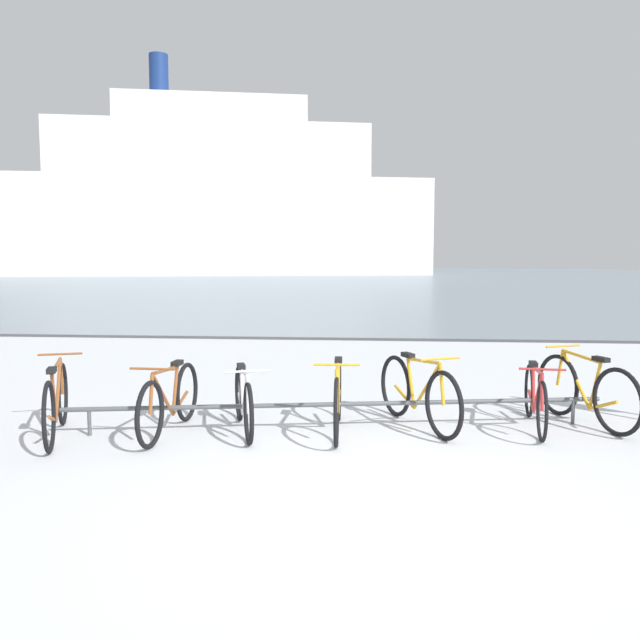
{
  "coord_description": "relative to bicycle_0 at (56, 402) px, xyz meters",
  "views": [
    {
      "loc": [
        -0.02,
        -4.71,
        1.86
      ],
      "look_at": [
        -0.94,
        5.63,
        0.86
      ],
      "focal_mm": 36.12,
      "sensor_mm": 36.0,
      "label": 1
    }
  ],
  "objects": [
    {
      "name": "bike_rack",
      "position": [
        2.91,
        0.57,
        -0.1
      ],
      "size": [
        5.79,
        1.09,
        0.31
      ],
      "color": "#4C5156",
      "rests_on": "ground"
    },
    {
      "name": "bicycle_2",
      "position": [
        1.89,
        0.39,
        -0.04
      ],
      "size": [
        0.62,
        1.55,
        0.74
      ],
      "color": "black",
      "rests_on": "ground"
    },
    {
      "name": "bicycle_0",
      "position": [
        0.0,
        0.0,
        0.0
      ],
      "size": [
        0.71,
        1.69,
        0.82
      ],
      "color": "black",
      "rests_on": "ground"
    },
    {
      "name": "bicycle_5",
      "position": [
        5.03,
        0.79,
        -0.03
      ],
      "size": [
        0.46,
        1.67,
        0.74
      ],
      "color": "black",
      "rests_on": "ground"
    },
    {
      "name": "bicycle_1",
      "position": [
        1.12,
        0.25,
        -0.02
      ],
      "size": [
        0.46,
        1.75,
        0.79
      ],
      "color": "black",
      "rests_on": "ground"
    },
    {
      "name": "ferry_ship",
      "position": [
        -14.45,
        66.1,
        7.72
      ],
      "size": [
        47.09,
        21.25,
        24.11
      ],
      "color": "white",
      "rests_on": "ground"
    },
    {
      "name": "bicycle_3",
      "position": [
        2.9,
        0.44,
        -0.0
      ],
      "size": [
        0.46,
        1.73,
        0.82
      ],
      "color": "black",
      "rests_on": "ground"
    },
    {
      "name": "bicycle_6",
      "position": [
        5.63,
        1.02,
        0.01
      ],
      "size": [
        0.72,
        1.57,
        0.85
      ],
      "color": "black",
      "rests_on": "ground"
    },
    {
      "name": "ground",
      "position": [
        3.32,
        52.33,
        -0.41
      ],
      "size": [
        80.0,
        132.0,
        0.08
      ],
      "color": "silver"
    },
    {
      "name": "bicycle_4",
      "position": [
        3.76,
        0.74,
        0.01
      ],
      "size": [
        0.82,
        1.65,
        0.84
      ],
      "color": "black",
      "rests_on": "ground"
    }
  ]
}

